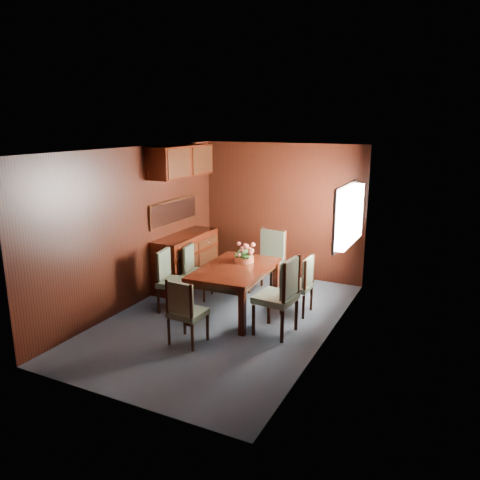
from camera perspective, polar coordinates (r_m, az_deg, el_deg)
The scene contains 11 objects.
ground at distance 6.81m, azimuth -2.06°, elevation -9.62°, with size 4.50×4.50×0.00m, color #364049.
room_shell at distance 6.67m, azimuth -1.63°, elevation 4.53°, with size 3.06×4.52×2.41m.
sideboard at distance 8.07m, azimuth -6.57°, elevation -2.46°, with size 0.48×1.40×0.90m, color black.
dining_table at distance 6.85m, azimuth -0.62°, elevation -4.10°, with size 1.01×1.54×0.70m.
chair_left_near at distance 7.04m, azimuth -8.52°, elevation -4.43°, with size 0.50×0.51×0.94m.
chair_left_far at distance 7.52m, azimuth -5.65°, elevation -3.45°, with size 0.45×0.47×0.86m.
chair_right_near at distance 6.17m, azimuth 5.06°, elevation -6.33°, with size 0.52×0.54×1.07m.
chair_right_far at distance 6.90m, azimuth 7.49°, elevation -5.08°, with size 0.40×0.42×0.88m.
chair_head at distance 5.94m, azimuth -6.77°, elevation -8.33°, with size 0.43×0.42×0.87m.
chair_foot at distance 7.73m, azimuth 3.57°, elevation -2.16°, with size 0.56×0.54×1.04m.
flower_centerpiece at distance 7.03m, azimuth 0.51°, elevation -1.53°, with size 0.31×0.31×0.31m.
Camera 1 is at (2.97, -5.48, 2.75)m, focal length 35.00 mm.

